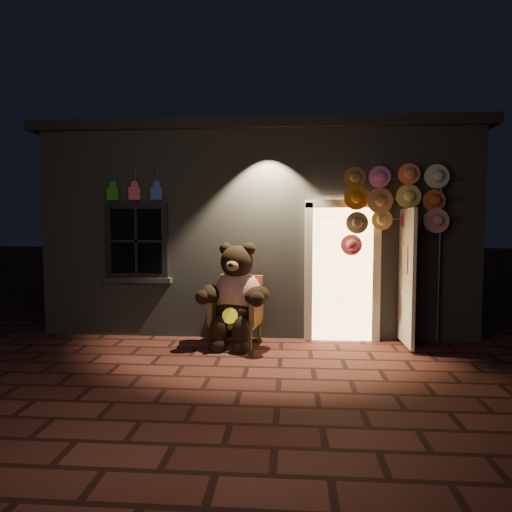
# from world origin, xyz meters

# --- Properties ---
(ground) EXTENTS (60.00, 60.00, 0.00)m
(ground) POSITION_xyz_m (0.00, 0.00, 0.00)
(ground) COLOR brown
(ground) RESTS_ON ground
(shop_building) EXTENTS (7.30, 5.95, 3.51)m
(shop_building) POSITION_xyz_m (0.00, 3.99, 1.74)
(shop_building) COLOR slate
(shop_building) RESTS_ON ground
(wicker_armchair) EXTENTS (0.80, 0.75, 1.03)m
(wicker_armchair) POSITION_xyz_m (-0.25, 1.14, 0.51)
(wicker_armchair) COLOR #9F6A3D
(wicker_armchair) RESTS_ON ground
(teddy_bear) EXTENTS (1.14, 0.97, 1.59)m
(teddy_bear) POSITION_xyz_m (-0.26, 1.01, 0.74)
(teddy_bear) COLOR red
(teddy_bear) RESTS_ON ground
(hat_rack) EXTENTS (1.77, 0.22, 2.72)m
(hat_rack) POSITION_xyz_m (2.08, 1.28, 2.13)
(hat_rack) COLOR #59595E
(hat_rack) RESTS_ON ground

